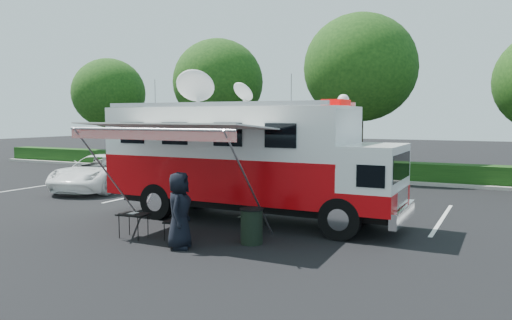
{
  "coord_description": "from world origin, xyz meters",
  "views": [
    {
      "loc": [
        7.31,
        -13.93,
        3.32
      ],
      "look_at": [
        0.0,
        0.5,
        1.9
      ],
      "focal_mm": 35.0,
      "sensor_mm": 36.0,
      "label": 1
    }
  ],
  "objects_px": {
    "white_suv": "(101,189)",
    "trash_bin": "(252,226)",
    "command_truck": "(247,159)",
    "folding_table": "(133,215)"
  },
  "relations": [
    {
      "from": "white_suv",
      "to": "trash_bin",
      "type": "relative_size",
      "value": 6.07
    },
    {
      "from": "command_truck",
      "to": "white_suv",
      "type": "height_order",
      "value": "command_truck"
    },
    {
      "from": "command_truck",
      "to": "white_suv",
      "type": "relative_size",
      "value": 1.7
    },
    {
      "from": "trash_bin",
      "to": "folding_table",
      "type": "bearing_deg",
      "value": -163.94
    },
    {
      "from": "command_truck",
      "to": "trash_bin",
      "type": "height_order",
      "value": "command_truck"
    },
    {
      "from": "white_suv",
      "to": "trash_bin",
      "type": "bearing_deg",
      "value": -41.69
    },
    {
      "from": "folding_table",
      "to": "trash_bin",
      "type": "height_order",
      "value": "trash_bin"
    },
    {
      "from": "command_truck",
      "to": "trash_bin",
      "type": "bearing_deg",
      "value": -59.52
    },
    {
      "from": "command_truck",
      "to": "white_suv",
      "type": "xyz_separation_m",
      "value": [
        -9.08,
        2.98,
        -1.98
      ]
    },
    {
      "from": "command_truck",
      "to": "trash_bin",
      "type": "relative_size",
      "value": 10.33
    }
  ]
}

